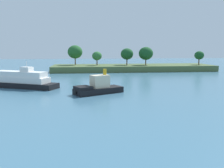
{
  "coord_description": "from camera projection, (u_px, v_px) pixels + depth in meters",
  "views": [
    {
      "loc": [
        -18.85,
        -13.18,
        9.35
      ],
      "look_at": [
        -12.59,
        41.14,
        1.2
      ],
      "focal_mm": 38.96,
      "sensor_mm": 36.0,
      "label": 1
    }
  ],
  "objects": [
    {
      "name": "treeline_island",
      "position": [
        130.0,
        65.0,
        101.01
      ],
      "size": [
        65.79,
        17.2,
        10.44
      ],
      "color": "#4C6038",
      "rests_on": "ground"
    },
    {
      "name": "tugboat",
      "position": [
        98.0,
        87.0,
        50.09
      ],
      "size": [
        10.75,
        7.92,
        5.0
      ],
      "color": "black",
      "rests_on": "ground"
    },
    {
      "name": "white_riverboat",
      "position": [
        19.0,
        80.0,
        57.97
      ],
      "size": [
        19.66,
        12.58,
        6.35
      ],
      "color": "black",
      "rests_on": "ground"
    }
  ]
}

